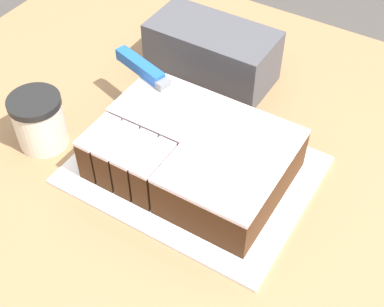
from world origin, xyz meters
TOP-DOWN VIEW (x-y plane):
  - cake_board at (-0.06, -0.00)m, footprint 0.40×0.31m
  - cake at (-0.06, -0.00)m, footprint 0.32×0.23m
  - knife at (-0.19, 0.08)m, footprint 0.34×0.12m
  - coffee_cup at (-0.33, -0.08)m, footprint 0.09×0.09m
  - storage_box at (-0.17, 0.25)m, footprint 0.25×0.13m

SIDE VIEW (x-z plane):
  - cake_board at x=-0.06m, z-range 0.90..0.91m
  - cake at x=-0.06m, z-range 0.91..0.99m
  - coffee_cup at x=-0.33m, z-range 0.90..1.01m
  - storage_box at x=-0.17m, z-range 0.90..1.02m
  - knife at x=-0.19m, z-range 0.99..1.01m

